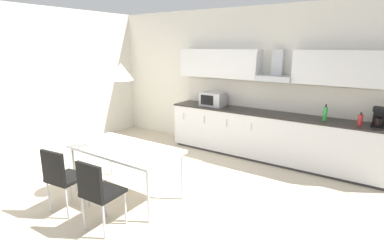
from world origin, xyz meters
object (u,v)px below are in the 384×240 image
(dining_table, at_px, (125,151))
(chair_near_left, at_px, (61,174))
(coffee_maker, at_px, (379,117))
(bottle_red, at_px, (360,120))
(chair_near_right, at_px, (97,189))
(bottle_green, at_px, (325,114))
(pendant_lamp, at_px, (121,72))
(microwave, at_px, (213,99))

(dining_table, distance_m, chair_near_left, 0.87)
(coffee_maker, height_order, bottle_red, coffee_maker)
(chair_near_left, bearing_deg, dining_table, 66.33)
(chair_near_right, bearing_deg, bottle_green, 61.41)
(dining_table, height_order, pendant_lamp, pendant_lamp)
(chair_near_left, distance_m, chair_near_right, 0.70)
(pendant_lamp, bearing_deg, dining_table, -153.43)
(bottle_green, xyz_separation_m, chair_near_right, (-1.77, -3.25, -0.49))
(chair_near_left, bearing_deg, chair_near_right, -0.03)
(microwave, bearing_deg, chair_near_right, -83.16)
(bottle_green, relative_size, chair_near_right, 0.31)
(dining_table, bearing_deg, coffee_maker, 41.21)
(chair_near_left, distance_m, pendant_lamp, 1.52)
(dining_table, bearing_deg, chair_near_right, -65.58)
(dining_table, relative_size, pendant_lamp, 4.92)
(chair_near_right, bearing_deg, dining_table, 114.42)
(bottle_red, bearing_deg, microwave, 179.15)
(coffee_maker, distance_m, pendant_lamp, 3.89)
(microwave, height_order, coffee_maker, coffee_maker)
(coffee_maker, xyz_separation_m, bottle_red, (-0.24, -0.07, -0.06))
(bottle_green, distance_m, chair_near_left, 4.11)
(chair_near_left, bearing_deg, bottle_red, 47.34)
(bottle_green, distance_m, pendant_lamp, 3.34)
(microwave, distance_m, dining_table, 2.52)
(bottle_green, distance_m, dining_table, 3.27)
(coffee_maker, relative_size, dining_table, 0.19)
(chair_near_right, bearing_deg, coffee_maker, 52.69)
(microwave, distance_m, bottle_red, 2.68)
(bottle_green, distance_m, chair_near_right, 3.73)
(coffee_maker, distance_m, dining_table, 3.84)
(bottle_red, bearing_deg, chair_near_left, -132.66)
(coffee_maker, xyz_separation_m, chair_near_right, (-2.52, -3.31, -0.52))
(microwave, distance_m, pendant_lamp, 2.60)
(bottle_green, distance_m, bottle_red, 0.52)
(microwave, bearing_deg, bottle_green, -0.96)
(dining_table, xyz_separation_m, pendant_lamp, (0.00, 0.00, 1.10))
(chair_near_left, bearing_deg, pendant_lamp, 66.33)
(bottle_green, xyz_separation_m, bottle_red, (0.52, -0.00, -0.03))
(chair_near_right, xyz_separation_m, pendant_lamp, (-0.36, 0.79, 1.25))
(dining_table, relative_size, chair_near_right, 1.81)
(dining_table, bearing_deg, chair_near_left, -113.67)
(bottle_green, xyz_separation_m, pendant_lamp, (-2.13, -2.46, 0.76))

